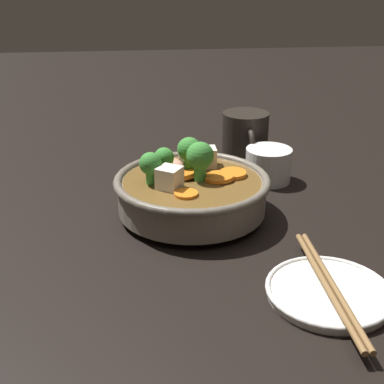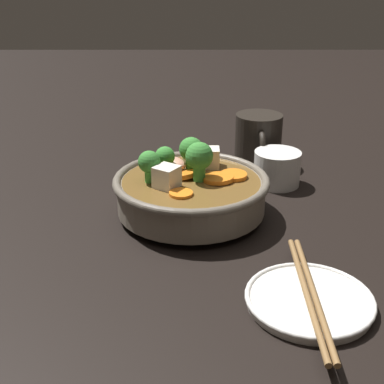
# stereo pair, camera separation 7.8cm
# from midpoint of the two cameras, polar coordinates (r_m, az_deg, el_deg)

# --- Properties ---
(ground_plane) EXTENTS (3.00, 3.00, 0.00)m
(ground_plane) POSITION_cam_midpoint_polar(r_m,az_deg,el_deg) (0.79, -2.81, -2.55)
(ground_plane) COLOR black
(stirfry_bowl) EXTENTS (0.23, 0.23, 0.11)m
(stirfry_bowl) POSITION_cam_midpoint_polar(r_m,az_deg,el_deg) (0.78, -2.92, 0.23)
(stirfry_bowl) COLOR slate
(stirfry_bowl) RESTS_ON ground_plane
(side_saucer) EXTENTS (0.14, 0.14, 0.01)m
(side_saucer) POSITION_cam_midpoint_polar(r_m,az_deg,el_deg) (0.62, 10.87, -10.54)
(side_saucer) COLOR white
(side_saucer) RESTS_ON ground_plane
(tea_cup) EXTENTS (0.08, 0.08, 0.06)m
(tea_cup) POSITION_cam_midpoint_polar(r_m,az_deg,el_deg) (0.91, 5.73, 2.88)
(tea_cup) COLOR white
(tea_cup) RESTS_ON ground_plane
(dark_mug) EXTENTS (0.11, 0.08, 0.09)m
(dark_mug) POSITION_cam_midpoint_polar(r_m,az_deg,el_deg) (0.98, 3.44, 5.75)
(dark_mug) COLOR black
(dark_mug) RESTS_ON ground_plane
(chopsticks_pair) EXTENTS (0.23, 0.02, 0.01)m
(chopsticks_pair) POSITION_cam_midpoint_polar(r_m,az_deg,el_deg) (0.62, 10.94, -9.81)
(chopsticks_pair) COLOR olive
(chopsticks_pair) RESTS_ON side_saucer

